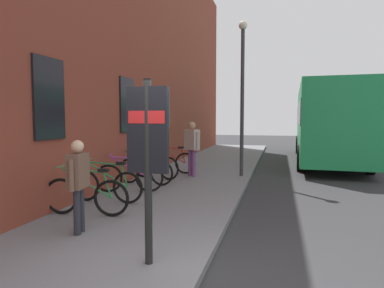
# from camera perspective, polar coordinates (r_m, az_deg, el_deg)

# --- Properties ---
(ground) EXTENTS (60.00, 60.00, 0.00)m
(ground) POSITION_cam_1_polar(r_m,az_deg,el_deg) (9.98, 14.90, -7.44)
(ground) COLOR #2D2D30
(sidewalk_pavement) EXTENTS (24.00, 3.50, 0.12)m
(sidewalk_pavement) POSITION_cam_1_polar(r_m,az_deg,el_deg) (12.22, 1.80, -4.83)
(sidewalk_pavement) COLOR slate
(sidewalk_pavement) RESTS_ON ground
(station_facade) EXTENTS (22.00, 0.65, 9.72)m
(station_facade) POSITION_cam_1_polar(r_m,az_deg,el_deg) (13.89, -5.82, 16.16)
(station_facade) COLOR brown
(station_facade) RESTS_ON ground
(bicycle_nearest_sign) EXTENTS (0.48, 1.77, 0.97)m
(bicycle_nearest_sign) POSITION_cam_1_polar(r_m,az_deg,el_deg) (7.01, -17.32, -8.28)
(bicycle_nearest_sign) COLOR black
(bicycle_nearest_sign) RESTS_ON sidewalk_pavement
(bicycle_mid_rack) EXTENTS (0.48, 1.77, 0.97)m
(bicycle_mid_rack) POSITION_cam_1_polar(r_m,az_deg,el_deg) (7.94, -14.16, -6.72)
(bicycle_mid_rack) COLOR black
(bicycle_mid_rack) RESTS_ON sidewalk_pavement
(bicycle_end_of_row) EXTENTS (0.65, 1.72, 0.97)m
(bicycle_end_of_row) POSITION_cam_1_polar(r_m,az_deg,el_deg) (8.89, -10.45, -5.47)
(bicycle_end_of_row) COLOR black
(bicycle_end_of_row) RESTS_ON sidewalk_pavement
(bicycle_under_window) EXTENTS (0.48, 1.77, 0.97)m
(bicycle_under_window) POSITION_cam_1_polar(r_m,az_deg,el_deg) (9.84, -7.89, -4.49)
(bicycle_under_window) COLOR black
(bicycle_under_window) RESTS_ON sidewalk_pavement
(bicycle_by_door) EXTENTS (0.64, 1.72, 0.97)m
(bicycle_by_door) POSITION_cam_1_polar(r_m,az_deg,el_deg) (10.76, -6.18, -3.71)
(bicycle_by_door) COLOR black
(bicycle_by_door) RESTS_ON sidewalk_pavement
(bicycle_beside_lamp) EXTENTS (0.48, 1.77, 0.97)m
(bicycle_beside_lamp) POSITION_cam_1_polar(r_m,az_deg,el_deg) (11.69, -3.62, -3.04)
(bicycle_beside_lamp) COLOR black
(bicycle_beside_lamp) RESTS_ON sidewalk_pavement
(transit_info_sign) EXTENTS (0.10, 0.55, 2.40)m
(transit_info_sign) POSITION_cam_1_polar(r_m,az_deg,el_deg) (4.37, -7.43, 0.35)
(transit_info_sign) COLOR black
(transit_info_sign) RESTS_ON sidewalk_pavement
(city_bus) EXTENTS (10.59, 2.94, 3.35)m
(city_bus) POSITION_cam_1_polar(r_m,az_deg,el_deg) (16.85, 21.71, 3.75)
(city_bus) COLOR #1E8C4C
(city_bus) RESTS_ON ground
(pedestrian_crossing_street) EXTENTS (0.50, 0.57, 1.78)m
(pedestrian_crossing_street) POSITION_cam_1_polar(r_m,az_deg,el_deg) (11.02, -0.03, 0.14)
(pedestrian_crossing_street) COLOR #723F72
(pedestrian_crossing_street) RESTS_ON sidewalk_pavement
(pedestrian_near_bus) EXTENTS (0.59, 0.29, 1.55)m
(pedestrian_near_bus) POSITION_cam_1_polar(r_m,az_deg,el_deg) (5.88, -18.56, -5.24)
(pedestrian_near_bus) COLOR #26262D
(pedestrian_near_bus) RESTS_ON sidewalk_pavement
(street_lamp) EXTENTS (0.28, 0.28, 4.99)m
(street_lamp) POSITION_cam_1_polar(r_m,az_deg,el_deg) (11.26, 8.45, 9.81)
(street_lamp) COLOR #333338
(street_lamp) RESTS_ON sidewalk_pavement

